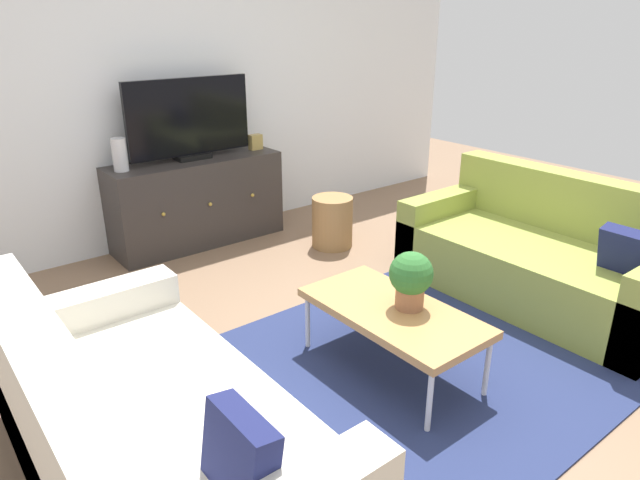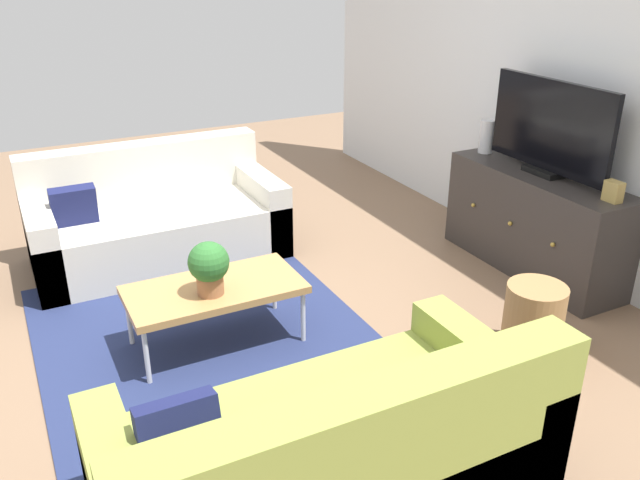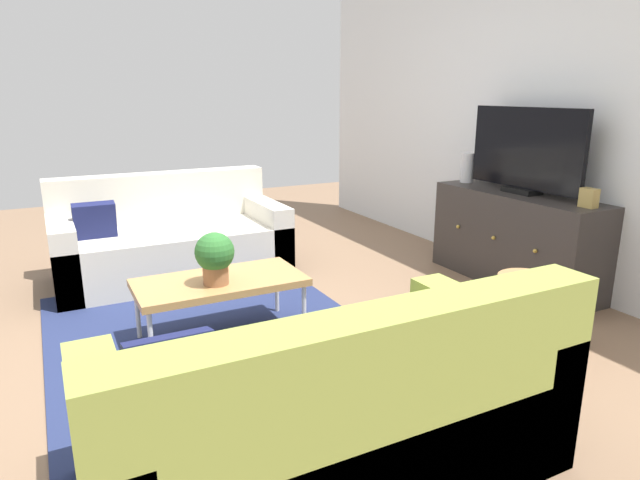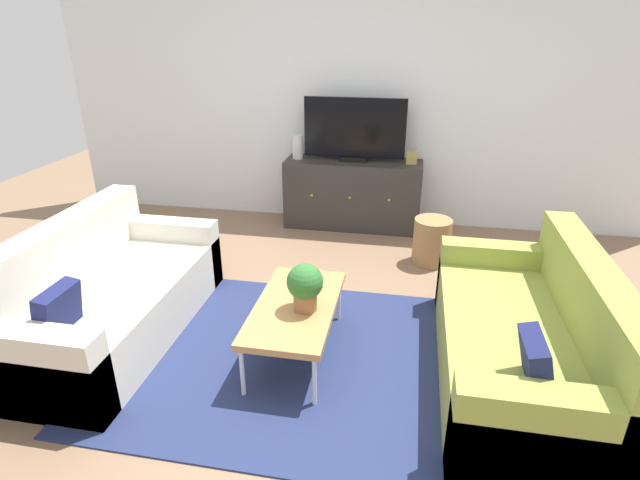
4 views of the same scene
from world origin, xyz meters
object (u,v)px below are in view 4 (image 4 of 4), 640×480
at_px(wicker_basket, 432,241).
at_px(tv_console, 353,194).
at_px(coffee_table, 296,308).
at_px(potted_plant, 305,285).
at_px(flat_screen_tv, 355,130).
at_px(mantel_clock, 412,158).
at_px(couch_right_side, 534,344).
at_px(glass_vase, 298,147).
at_px(couch_left_side, 101,299).

bearing_deg(wicker_basket, tv_console, 137.05).
bearing_deg(coffee_table, potted_plant, -30.04).
bearing_deg(coffee_table, flat_screen_tv, 88.27).
bearing_deg(mantel_clock, tv_console, -180.00).
distance_m(couch_right_side, mantel_clock, 2.56).
bearing_deg(glass_vase, potted_plant, -76.06).
height_order(couch_left_side, wicker_basket, couch_left_side).
bearing_deg(couch_right_side, mantel_clock, 108.75).
xyz_separation_m(couch_left_side, couch_right_side, (2.88, 0.00, 0.00)).
distance_m(couch_right_side, tv_console, 2.76).
bearing_deg(flat_screen_tv, mantel_clock, -1.92).
height_order(couch_left_side, couch_right_side, same).
height_order(potted_plant, mantel_clock, mantel_clock).
xyz_separation_m(mantel_clock, wicker_basket, (0.24, -0.78, -0.58)).
height_order(coffee_table, glass_vase, glass_vase).
distance_m(coffee_table, mantel_clock, 2.50).
relative_size(potted_plant, tv_console, 0.22).
bearing_deg(couch_left_side, couch_right_side, 0.00).
distance_m(flat_screen_tv, mantel_clock, 0.65).
relative_size(flat_screen_tv, glass_vase, 4.17).
bearing_deg(tv_console, flat_screen_tv, 90.00).
xyz_separation_m(couch_right_side, flat_screen_tv, (-1.40, 2.39, 0.78)).
bearing_deg(flat_screen_tv, couch_right_side, -59.64).
height_order(potted_plant, tv_console, tv_console).
distance_m(potted_plant, glass_vase, 2.50).
relative_size(tv_console, mantel_clock, 11.03).
bearing_deg(mantel_clock, flat_screen_tv, 178.08).
distance_m(tv_console, flat_screen_tv, 0.69).
height_order(coffee_table, tv_console, tv_console).
bearing_deg(couch_left_side, wicker_basket, 34.71).
bearing_deg(tv_console, couch_right_side, -59.43).
xyz_separation_m(couch_left_side, glass_vase, (0.88, 2.37, 0.58)).
bearing_deg(mantel_clock, couch_left_side, -131.11).
distance_m(couch_right_side, wicker_basket, 1.70).
height_order(couch_right_side, coffee_table, couch_right_side).
xyz_separation_m(potted_plant, mantel_clock, (0.59, 2.41, 0.23)).
height_order(couch_left_side, coffee_table, couch_left_side).
xyz_separation_m(coffee_table, mantel_clock, (0.67, 2.37, 0.44)).
relative_size(couch_left_side, glass_vase, 7.19).
height_order(couch_right_side, tv_console, couch_right_side).
height_order(couch_left_side, flat_screen_tv, flat_screen_tv).
xyz_separation_m(couch_right_side, potted_plant, (-1.40, -0.04, 0.29)).
distance_m(coffee_table, flat_screen_tv, 2.49).
relative_size(couch_right_side, glass_vase, 7.19).
xyz_separation_m(coffee_table, glass_vase, (-0.52, 2.37, 0.50)).
relative_size(tv_console, wicker_basket, 3.37).
distance_m(couch_left_side, couch_right_side, 2.88).
distance_m(couch_left_side, mantel_clock, 3.19).
xyz_separation_m(couch_left_side, mantel_clock, (2.07, 2.37, 0.52)).
relative_size(couch_left_side, tv_console, 1.25).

